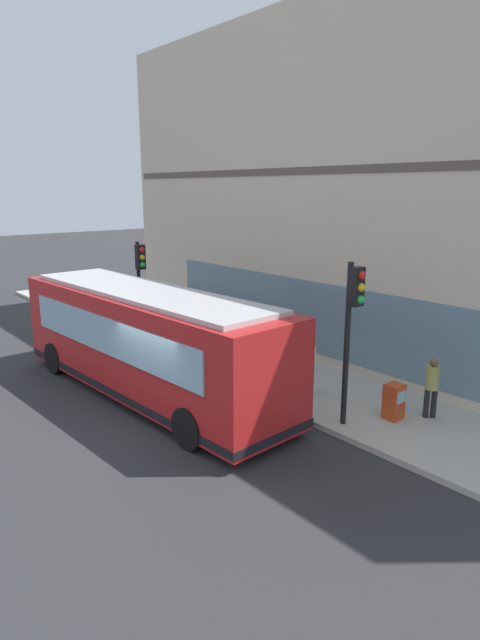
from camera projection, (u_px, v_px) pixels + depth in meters
name	position (u px, v px, depth m)	size (l,w,h in m)	color
ground	(170.00, 423.00, 13.45)	(120.00, 120.00, 0.00)	#2D2D30
sidewalk_curb	(294.00, 381.00, 16.21)	(3.71, 40.00, 0.15)	#B2ADA3
building_corner	(429.00, 189.00, 19.04)	(9.76, 23.75, 11.48)	beige
city_bus_nearside	(147.00, 342.00, 14.98)	(3.05, 10.16, 3.07)	red
traffic_light_near_corner	(352.00, 314.00, 12.36)	(0.32, 0.49, 3.99)	black
traffic_light_down_block	(140.00, 272.00, 19.68)	(0.32, 0.49, 3.73)	black
pedestrian_near_building_entrance	(170.00, 306.00, 21.80)	(0.32, 0.32, 1.65)	#3F8C4C
pedestrian_near_hydrant	(432.00, 384.00, 13.24)	(0.32, 0.32, 1.56)	black
pedestrian_walking_along_curb	(272.00, 337.00, 16.94)	(0.32, 0.32, 1.79)	gold
pedestrian_by_light_pole	(310.00, 362.00, 14.93)	(0.32, 0.32, 1.55)	#3F8C4C
newspaper_vending_box	(394.00, 401.00, 13.28)	(0.44, 0.43, 0.90)	#BF3F19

